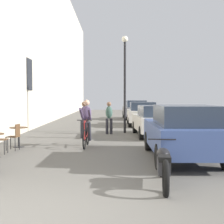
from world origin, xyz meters
name	(u,v)px	position (x,y,z in m)	size (l,w,h in m)	color
ground_plane	(28,220)	(0.00, 0.00, 0.00)	(88.00, 88.00, 0.00)	#5B5954
building_facade_left	(29,20)	(-3.45, 14.00, 6.23)	(0.54, 68.00, 12.47)	#B7AD99
cafe_table_far	(19,133)	(-2.12, 6.96, 0.52)	(0.64, 0.64, 0.72)	black
cafe_chair_far_toward_street	(15,135)	(-2.04, 6.25, 0.52)	(0.44, 0.44, 0.89)	black
cyclist_on_bicycle	(86,124)	(0.32, 7.16, 0.81)	(0.52, 1.76, 1.74)	black
pedestrian_near	(84,118)	(0.05, 9.53, 0.91)	(0.34, 0.24, 1.62)	#26262D
pedestrian_mid	(109,116)	(1.14, 11.14, 0.89)	(0.35, 0.25, 1.59)	#26262D
street_lamp	(125,72)	(1.94, 11.67, 3.11)	(0.32, 0.32, 4.90)	black
parked_car_nearest	(183,131)	(3.28, 4.60, 0.81)	(1.94, 4.45, 1.57)	#384C84
parked_car_second	(154,120)	(3.25, 10.23, 0.74)	(1.80, 4.08, 1.44)	beige
parked_car_third	(142,113)	(3.23, 16.07, 0.79)	(1.90, 4.32, 1.52)	beige
parked_car_fourth	(135,109)	(3.29, 22.40, 0.82)	(1.97, 4.48, 1.58)	#595960
parked_motorcycle	(163,165)	(2.28, 1.88, 0.40)	(0.62, 2.14, 0.92)	black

